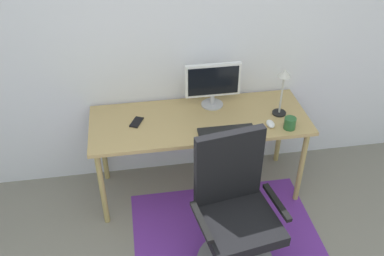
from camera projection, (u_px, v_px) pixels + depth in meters
wall_back at (163, 34)px, 3.34m from camera, size 6.00×0.10×2.60m
area_rug at (232, 255)px, 3.22m from camera, size 1.44×1.49×0.01m
desk at (199, 126)px, 3.42m from camera, size 1.72×0.65×0.74m
monitor at (213, 82)px, 3.42m from camera, size 0.45×0.18×0.38m
keyboard at (226, 131)px, 3.23m from camera, size 0.43×0.13×0.02m
computer_mouse at (270, 124)px, 3.30m from camera, size 0.06×0.10×0.03m
coffee_cup at (290, 123)px, 3.25m from camera, size 0.09×0.09×0.09m
cell_phone at (137, 122)px, 3.34m from camera, size 0.12×0.16×0.01m
desk_lamp at (283, 83)px, 3.28m from camera, size 0.11×0.11×0.40m
office_chair at (235, 220)px, 2.94m from camera, size 0.63×0.57×1.06m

